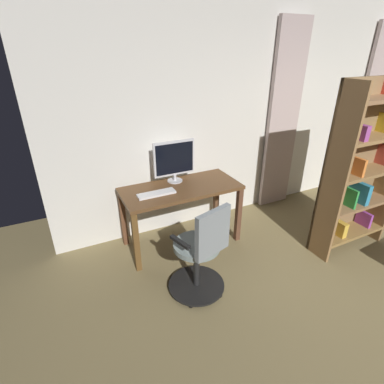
{
  "coord_description": "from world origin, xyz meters",
  "views": [
    {
      "loc": [
        2.63,
        0.47,
        2.18
      ],
      "look_at": [
        1.55,
        -1.72,
        0.98
      ],
      "focal_mm": 27.62,
      "sensor_mm": 36.0,
      "label": 1
    }
  ],
  "objects_px": {
    "desk": "(181,195)",
    "computer_keyboard": "(156,194)",
    "office_chair": "(201,254)",
    "computer_monitor": "(174,160)",
    "bookshelf": "(360,170)"
  },
  "relations": [
    {
      "from": "desk",
      "to": "computer_monitor",
      "type": "bearing_deg",
      "value": -91.54
    },
    {
      "from": "desk",
      "to": "bookshelf",
      "type": "bearing_deg",
      "value": 153.14
    },
    {
      "from": "desk",
      "to": "computer_keyboard",
      "type": "xyz_separation_m",
      "value": [
        0.32,
        0.06,
        0.12
      ]
    },
    {
      "from": "office_chair",
      "to": "computer_monitor",
      "type": "distance_m",
      "value": 1.19
    },
    {
      "from": "office_chair",
      "to": "computer_keyboard",
      "type": "distance_m",
      "value": 0.85
    },
    {
      "from": "office_chair",
      "to": "computer_monitor",
      "type": "xyz_separation_m",
      "value": [
        -0.19,
        -1.03,
        0.56
      ]
    },
    {
      "from": "office_chair",
      "to": "computer_monitor",
      "type": "relative_size",
      "value": 1.96
    },
    {
      "from": "office_chair",
      "to": "bookshelf",
      "type": "distance_m",
      "value": 2.01
    },
    {
      "from": "computer_monitor",
      "to": "computer_keyboard",
      "type": "bearing_deg",
      "value": 37.51
    },
    {
      "from": "computer_monitor",
      "to": "office_chair",
      "type": "bearing_deg",
      "value": 79.7
    },
    {
      "from": "office_chair",
      "to": "desk",
      "type": "bearing_deg",
      "value": 62.13
    },
    {
      "from": "desk",
      "to": "computer_keyboard",
      "type": "height_order",
      "value": "computer_keyboard"
    },
    {
      "from": "computer_monitor",
      "to": "computer_keyboard",
      "type": "xyz_separation_m",
      "value": [
        0.32,
        0.25,
        -0.26
      ]
    },
    {
      "from": "desk",
      "to": "bookshelf",
      "type": "relative_size",
      "value": 0.7
    },
    {
      "from": "computer_keyboard",
      "to": "bookshelf",
      "type": "relative_size",
      "value": 0.21
    }
  ]
}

